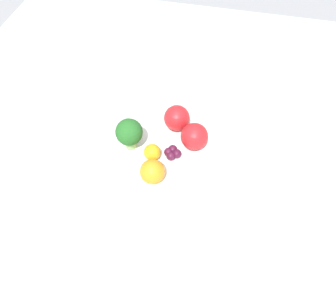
# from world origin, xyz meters

# --- Properties ---
(ground_plane) EXTENTS (6.00, 6.00, 0.00)m
(ground_plane) POSITION_xyz_m (0.00, 0.00, 0.00)
(ground_plane) COLOR gray
(table_surface) EXTENTS (1.20, 1.20, 0.02)m
(table_surface) POSITION_xyz_m (0.00, 0.00, 0.01)
(table_surface) COLOR #B2C6B2
(table_surface) RESTS_ON ground_plane
(bowl) EXTENTS (0.23, 0.23, 0.03)m
(bowl) POSITION_xyz_m (0.00, 0.00, 0.04)
(bowl) COLOR white
(bowl) RESTS_ON table_surface
(broccoli) EXTENTS (0.05, 0.05, 0.07)m
(broccoli) POSITION_xyz_m (0.07, 0.02, 0.10)
(broccoli) COLOR #8CB76B
(broccoli) RESTS_ON bowl
(apple_red) EXTENTS (0.06, 0.06, 0.06)m
(apple_red) POSITION_xyz_m (-0.05, -0.01, 0.08)
(apple_red) COLOR red
(apple_red) RESTS_ON bowl
(apple_green) EXTENTS (0.06, 0.06, 0.06)m
(apple_green) POSITION_xyz_m (-0.01, -0.05, 0.08)
(apple_green) COLOR red
(apple_green) RESTS_ON bowl
(orange_front) EXTENTS (0.05, 0.05, 0.05)m
(orange_front) POSITION_xyz_m (0.01, 0.09, 0.08)
(orange_front) COLOR orange
(orange_front) RESTS_ON bowl
(orange_back) EXTENTS (0.03, 0.03, 0.03)m
(orange_back) POSITION_xyz_m (0.02, 0.04, 0.07)
(orange_back) COLOR orange
(orange_back) RESTS_ON bowl
(grape_cluster) EXTENTS (0.04, 0.04, 0.02)m
(grape_cluster) POSITION_xyz_m (-0.01, 0.02, 0.06)
(grape_cluster) COLOR #47142D
(grape_cluster) RESTS_ON bowl
(napkin) EXTENTS (0.13, 0.15, 0.01)m
(napkin) POSITION_xyz_m (0.01, -0.23, 0.02)
(napkin) COLOR white
(napkin) RESTS_ON table_surface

